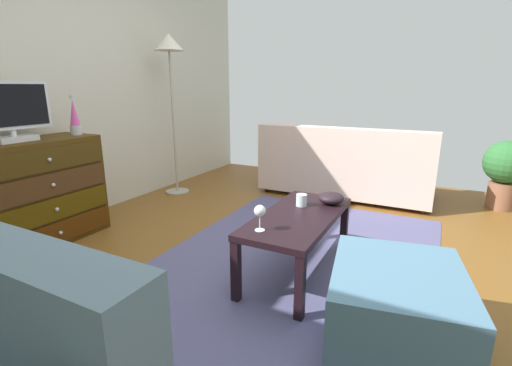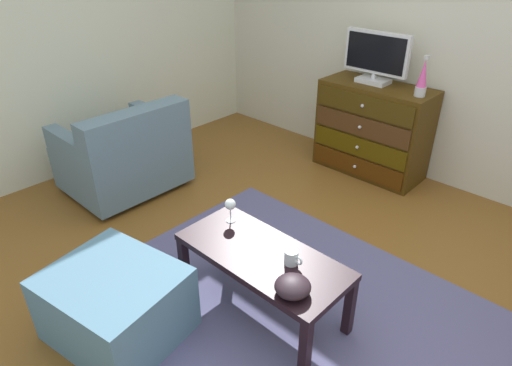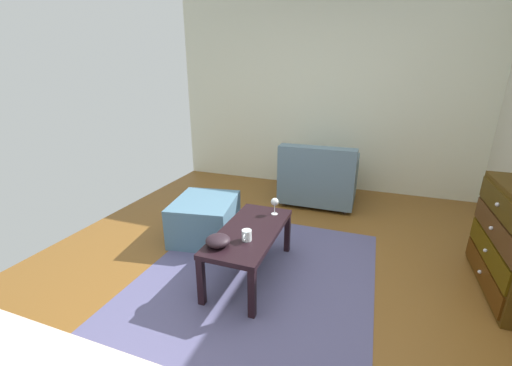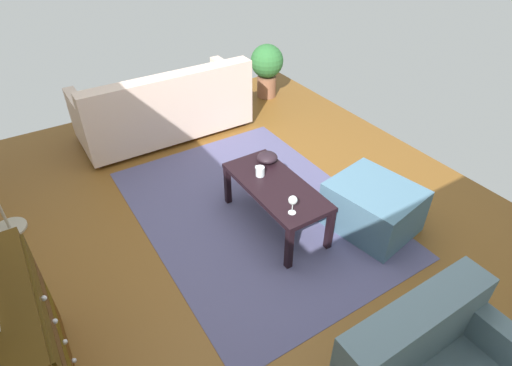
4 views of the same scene
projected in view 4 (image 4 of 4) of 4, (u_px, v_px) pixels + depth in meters
name	position (u px, v px, depth m)	size (l,w,h in m)	color
ground_plane	(247.00, 234.00, 3.58)	(5.76, 4.66, 0.05)	brown
area_rug	(254.00, 211.00, 3.78)	(2.60, 1.90, 0.01)	#515077
dresser	(12.00, 353.00, 2.20)	(0.99, 0.49, 0.85)	#412A0A
coffee_table	(276.00, 190.00, 3.44)	(1.02, 0.46, 0.43)	black
wine_glass	(293.00, 201.00, 3.05)	(0.07, 0.07, 0.16)	silver
mug	(260.00, 171.00, 3.48)	(0.11, 0.08, 0.08)	silver
bowl_decorative	(267.00, 157.00, 3.66)	(0.19, 0.19, 0.08)	black
couch_large	(165.00, 108.00, 4.75)	(0.85, 1.92, 0.82)	#332319
ottoman	(373.00, 207.00, 3.51)	(0.70, 0.60, 0.42)	slate
potted_plant	(267.00, 66.00, 5.54)	(0.44, 0.44, 0.72)	brown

